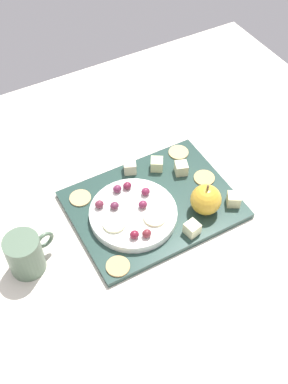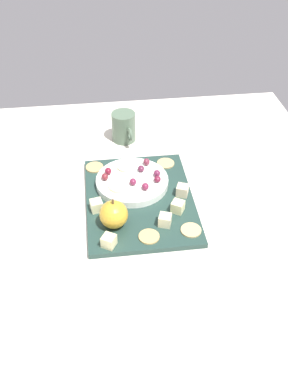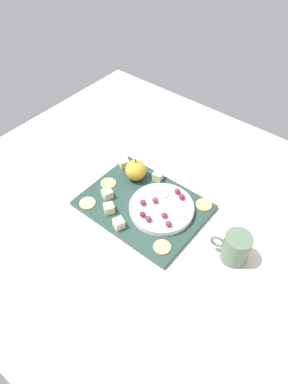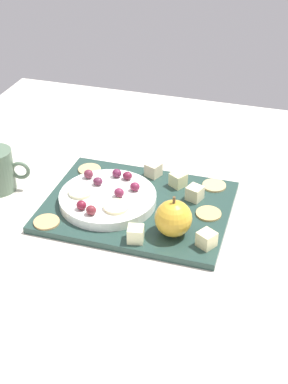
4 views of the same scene
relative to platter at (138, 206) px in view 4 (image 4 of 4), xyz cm
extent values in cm
cube|color=silver|center=(-4.08, 1.28, -2.98)|extent=(113.46, 109.95, 4.62)
cube|color=#253F38|center=(0.00, 0.00, 0.00)|extent=(34.81, 26.38, 1.33)
cylinder|color=white|center=(5.53, 1.43, 1.59)|extent=(18.51, 18.51, 1.86)
sphere|color=gold|center=(-8.72, 6.94, 3.95)|extent=(6.57, 6.57, 6.57)
cylinder|color=brown|center=(-8.72, 6.94, 7.84)|extent=(0.50, 0.50, 1.20)
cube|color=beige|center=(-15.02, 8.54, 2.04)|extent=(3.77, 3.77, 2.75)
cube|color=beige|center=(-10.04, -4.69, 2.04)|extent=(3.52, 3.52, 2.75)
cube|color=beige|center=(-5.81, -8.46, 2.04)|extent=(3.78, 3.78, 2.75)
cube|color=beige|center=(-0.03, -10.71, 2.04)|extent=(3.59, 3.59, 2.75)
cube|color=beige|center=(-3.03, 10.72, 2.04)|extent=(3.23, 3.23, 2.75)
cylinder|color=tan|center=(-13.64, -0.50, 0.87)|extent=(4.73, 4.73, 0.40)
cylinder|color=tan|center=(-12.84, -10.26, 0.87)|extent=(4.73, 4.73, 0.40)
cylinder|color=tan|center=(13.31, -8.72, 0.87)|extent=(4.73, 4.73, 0.40)
cylinder|color=tan|center=(13.95, 10.63, 0.87)|extent=(4.73, 4.73, 0.40)
ellipsoid|color=maroon|center=(1.00, -1.54, 3.39)|extent=(1.90, 1.71, 1.73)
ellipsoid|color=#5F253E|center=(8.51, -1.39, 3.31)|extent=(1.90, 1.71, 1.57)
ellipsoid|color=#692443|center=(5.94, -5.19, 3.37)|extent=(1.90, 1.71, 1.70)
ellipsoid|color=maroon|center=(3.23, 1.42, 3.39)|extent=(1.90, 1.71, 1.74)
ellipsoid|color=maroon|center=(3.64, -4.95, 3.33)|extent=(1.90, 1.71, 1.62)
ellipsoid|color=maroon|center=(11.16, -3.16, 3.42)|extent=(1.90, 1.71, 1.80)
ellipsoid|color=maroon|center=(6.12, 8.13, 3.42)|extent=(1.90, 1.71, 1.80)
ellipsoid|color=maroon|center=(8.39, 7.17, 3.41)|extent=(1.90, 1.71, 1.77)
cylinder|color=beige|center=(2.50, 5.05, 2.82)|extent=(4.67, 4.67, 0.60)
cylinder|color=beige|center=(10.54, 2.42, 2.82)|extent=(4.67, 4.67, 0.60)
torus|color=#536B54|center=(24.45, -0.05, 3.70)|extent=(4.08, 1.63, 4.00)
camera|label=1|loc=(32.90, 55.22, 80.23)|focal=44.15mm
camera|label=2|loc=(-81.25, 9.17, 71.11)|focal=40.71mm
camera|label=3|loc=(41.99, -51.59, 77.62)|focal=32.54mm
camera|label=4|loc=(-25.79, 80.39, 59.50)|focal=50.51mm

